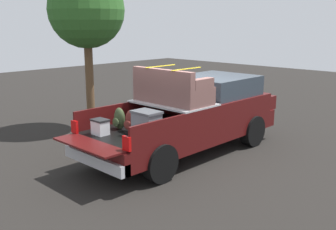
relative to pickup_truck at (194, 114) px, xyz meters
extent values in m
plane|color=black|center=(-0.36, 0.00, -0.96)|extent=(40.00, 40.00, 0.00)
cube|color=#470F0F|center=(-0.36, 0.00, -0.34)|extent=(5.50, 1.92, 0.46)
cube|color=black|center=(-1.56, 0.00, -0.09)|extent=(2.80, 1.80, 0.04)
cube|color=#470F0F|center=(-1.56, 0.93, 0.14)|extent=(2.80, 0.06, 0.50)
cube|color=#470F0F|center=(-1.56, -0.93, 0.14)|extent=(2.80, 0.06, 0.50)
cube|color=#470F0F|center=(-0.19, 0.00, 0.14)|extent=(0.06, 1.80, 0.50)
cube|color=#470F0F|center=(-3.23, 0.00, -0.09)|extent=(0.55, 1.80, 0.04)
cube|color=#B2B2B7|center=(-0.78, 0.00, 0.41)|extent=(1.25, 1.92, 0.04)
cube|color=#470F0F|center=(0.99, 0.00, 0.14)|extent=(2.30, 1.92, 0.50)
cube|color=#2D3842|center=(0.89, 0.00, 0.64)|extent=(1.94, 1.76, 0.51)
cube|color=#470F0F|center=(2.34, 0.00, 0.08)|extent=(0.40, 1.82, 0.38)
cube|color=#B2B2B7|center=(-3.08, 0.00, -0.45)|extent=(0.24, 1.92, 0.24)
cube|color=red|center=(-2.98, 0.88, 0.07)|extent=(0.06, 0.20, 0.28)
cube|color=red|center=(-2.98, -0.88, 0.07)|extent=(0.06, 0.20, 0.28)
cylinder|color=black|center=(1.39, 0.88, -0.55)|extent=(0.83, 0.30, 0.83)
cylinder|color=black|center=(1.39, -0.88, -0.55)|extent=(0.83, 0.30, 0.83)
cylinder|color=black|center=(-2.11, 0.88, -0.55)|extent=(0.83, 0.30, 0.83)
cylinder|color=black|center=(-2.11, -0.88, -0.55)|extent=(0.83, 0.30, 0.83)
cube|color=slate|center=(-2.05, -0.43, 0.18)|extent=(0.40, 0.55, 0.50)
cube|color=#505359|center=(-2.05, -0.43, 0.45)|extent=(0.44, 0.59, 0.05)
ellipsoid|color=maroon|center=(-2.05, 0.06, 0.17)|extent=(0.20, 0.36, 0.49)
ellipsoid|color=maroon|center=(-2.16, 0.06, 0.10)|extent=(0.09, 0.25, 0.22)
ellipsoid|color=#384728|center=(-2.08, 0.45, 0.17)|extent=(0.20, 0.31, 0.49)
ellipsoid|color=#384728|center=(-2.19, 0.45, 0.10)|extent=(0.09, 0.22, 0.22)
cube|color=white|center=(-2.66, 0.39, 0.08)|extent=(0.26, 0.34, 0.30)
cube|color=#262628|center=(-2.66, 0.39, 0.25)|extent=(0.28, 0.36, 0.04)
cube|color=brown|center=(-0.78, 0.00, 0.64)|extent=(0.89, 1.87, 0.42)
cube|color=brown|center=(-1.15, 0.00, 1.05)|extent=(0.16, 1.87, 0.40)
cube|color=brown|center=(-0.73, 0.83, 0.96)|extent=(0.65, 0.20, 0.22)
cube|color=brown|center=(-0.73, -0.83, 0.96)|extent=(0.65, 0.20, 0.22)
cube|color=yellow|center=(-0.78, 0.42, 1.26)|extent=(0.99, 0.03, 0.02)
cube|color=yellow|center=(-0.78, -0.42, 1.26)|extent=(0.99, 0.03, 0.02)
cylinder|color=brown|center=(-0.61, 3.68, 0.51)|extent=(0.25, 0.25, 2.94)
sphere|color=#2D5F24|center=(-0.61, 3.68, 2.66)|extent=(2.26, 2.26, 2.26)
camera|label=1|loc=(-7.50, -6.34, 2.27)|focal=41.99mm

